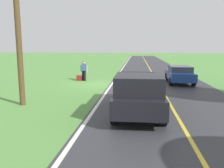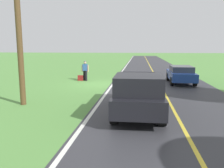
{
  "view_description": "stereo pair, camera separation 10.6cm",
  "coord_description": "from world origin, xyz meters",
  "px_view_note": "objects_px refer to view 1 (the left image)",
  "views": [
    {
      "loc": [
        -3.04,
        17.53,
        2.91
      ],
      "look_at": [
        -1.94,
        7.58,
        1.28
      ],
      "focal_mm": 36.45,
      "sensor_mm": 36.0,
      "label": 1
    },
    {
      "loc": [
        -3.15,
        17.52,
        2.91
      ],
      "look_at": [
        -1.94,
        7.58,
        1.28
      ],
      "focal_mm": 36.45,
      "sensor_mm": 36.0,
      "label": 2
    }
  ],
  "objects_px": {
    "pickup_truck_passing": "(138,92)",
    "utility_pole_roadside": "(18,34)",
    "suitcase_carried": "(79,78)",
    "hitchhiker_walking": "(84,69)",
    "sedan_near_oncoming": "(180,74)"
  },
  "relations": [
    {
      "from": "suitcase_carried",
      "to": "utility_pole_roadside",
      "type": "distance_m",
      "value": 9.18
    },
    {
      "from": "pickup_truck_passing",
      "to": "sedan_near_oncoming",
      "type": "height_order",
      "value": "pickup_truck_passing"
    },
    {
      "from": "pickup_truck_passing",
      "to": "sedan_near_oncoming",
      "type": "xyz_separation_m",
      "value": [
        -3.39,
        -9.1,
        -0.21
      ]
    },
    {
      "from": "hitchhiker_walking",
      "to": "suitcase_carried",
      "type": "distance_m",
      "value": 0.86
    },
    {
      "from": "suitcase_carried",
      "to": "sedan_near_oncoming",
      "type": "bearing_deg",
      "value": 85.6
    },
    {
      "from": "hitchhiker_walking",
      "to": "pickup_truck_passing",
      "type": "height_order",
      "value": "pickup_truck_passing"
    },
    {
      "from": "hitchhiker_walking",
      "to": "suitcase_carried",
      "type": "height_order",
      "value": "hitchhiker_walking"
    },
    {
      "from": "pickup_truck_passing",
      "to": "utility_pole_roadside",
      "type": "distance_m",
      "value": 6.47
    },
    {
      "from": "suitcase_carried",
      "to": "pickup_truck_passing",
      "type": "bearing_deg",
      "value": 26.37
    },
    {
      "from": "suitcase_carried",
      "to": "pickup_truck_passing",
      "type": "xyz_separation_m",
      "value": [
        -5.08,
        9.48,
        0.73
      ]
    },
    {
      "from": "hitchhiker_walking",
      "to": "pickup_truck_passing",
      "type": "bearing_deg",
      "value": 115.99
    },
    {
      "from": "hitchhiker_walking",
      "to": "pickup_truck_passing",
      "type": "xyz_separation_m",
      "value": [
        -4.67,
        9.57,
        -0.01
      ]
    },
    {
      "from": "suitcase_carried",
      "to": "utility_pole_roadside",
      "type": "bearing_deg",
      "value": -6.97
    },
    {
      "from": "pickup_truck_passing",
      "to": "suitcase_carried",
      "type": "bearing_deg",
      "value": -61.79
    },
    {
      "from": "utility_pole_roadside",
      "to": "hitchhiker_walking",
      "type": "bearing_deg",
      "value": -97.81
    }
  ]
}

